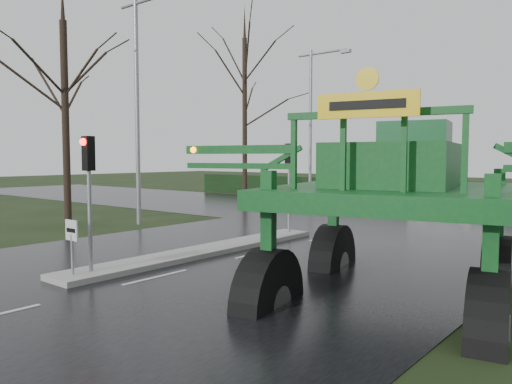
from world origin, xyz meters
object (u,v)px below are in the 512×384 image
Objects in this scene: street_light_left_far at (314,112)px; white_sedan at (453,216)px; traffic_signal_mid at (289,168)px; crop_sprayer at (274,171)px; keep_left_sign at (72,238)px; street_light_left_near at (141,89)px; traffic_signal_near at (89,174)px.

white_sedan is at bearing -11.38° from street_light_left_far.
traffic_signal_mid is 0.35× the size of crop_sprayer.
traffic_signal_mid is 0.76× the size of white_sedan.
keep_left_sign is 0.38× the size of traffic_signal_mid.
keep_left_sign is 5.34m from crop_sprayer.
crop_sprayer is (11.63, -19.68, -3.28)m from street_light_left_far.
keep_left_sign is 0.14× the size of street_light_left_near.
white_sedan is (-1.96, 17.73, -2.71)m from crop_sprayer.
traffic_signal_mid is at bearing 12.21° from street_light_left_near.
street_light_left_near is 16.57m from white_sedan.
traffic_signal_near is 4.92m from crop_sprayer.
traffic_signal_mid is at bearing 90.00° from traffic_signal_near.
crop_sprayer is (4.74, -7.17, 0.12)m from traffic_signal_mid.
crop_sprayer is at bearing -56.54° from traffic_signal_mid.
street_light_left_near reaches higher than traffic_signal_near.
traffic_signal_mid is at bearing -61.14° from street_light_left_far.
street_light_left_far is at bearing 97.42° from white_sedan.
white_sedan is (2.78, 10.56, -2.59)m from traffic_signal_mid.
traffic_signal_near is 8.50m from traffic_signal_mid.
traffic_signal_near is 19.44m from white_sedan.
street_light_left_near reaches higher than keep_left_sign.
crop_sprayer is (11.63, -5.68, -3.28)m from street_light_left_near.
crop_sprayer reaches higher than traffic_signal_mid.
traffic_signal_near is (0.00, 0.49, 1.53)m from keep_left_sign.
street_light_left_near is 1.00× the size of street_light_left_far.
street_light_left_far is at bearing 107.78° from keep_left_sign.
traffic_signal_near is 0.35× the size of crop_sprayer.
traffic_signal_mid is 0.35× the size of street_light_left_far.
keep_left_sign is 19.78m from white_sedan.
traffic_signal_near is at bearing -71.83° from street_light_left_far.
traffic_signal_mid is 8.59m from crop_sprayer.
white_sedan is (9.67, 12.05, -5.99)m from street_light_left_near.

